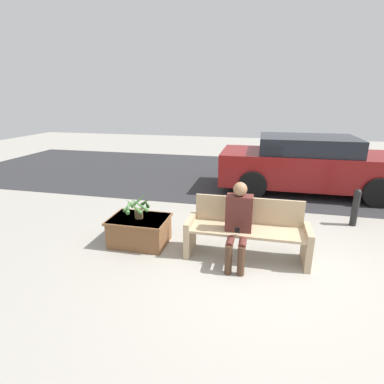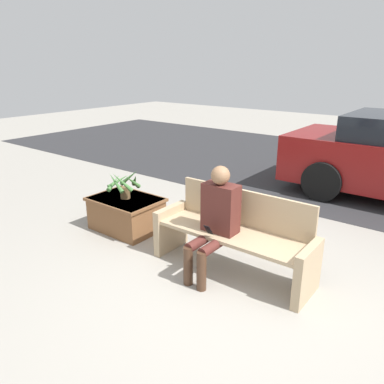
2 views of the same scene
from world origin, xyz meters
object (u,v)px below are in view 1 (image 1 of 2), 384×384
Objects in this scene: person_seated at (238,220)px; bollard_post at (356,206)px; bench at (247,230)px; parked_car at (308,164)px; potted_plant at (138,206)px; planter_box at (140,230)px.

bollard_post is (2.12, 1.86, -0.29)m from person_seated.
person_seated is at bearing -138.73° from bollard_post.
bench is 1.51× the size of person_seated.
parked_car is at bearing 106.22° from bollard_post.
person_seated is 1.69m from potted_plant.
person_seated is at bearing -110.60° from parked_car.
parked_car is (1.38, 3.80, 0.30)m from bench.
parked_car is (1.50, 4.00, 0.05)m from person_seated.
potted_plant reaches higher than bollard_post.
bollard_post is (3.79, 1.65, 0.14)m from planter_box.
parked_car is at bearing 69.40° from person_seated.
person_seated is at bearing -122.43° from bench.
bench is 3.90× the size of potted_plant.
parked_car is (3.18, 3.78, 0.06)m from potted_plant.
planter_box is 1.32× the size of bollard_post.
planter_box is 0.43m from potted_plant.
parked_car is at bearing 49.95° from potted_plant.
person_seated reaches higher than bollard_post.
potted_plant is (-1.68, 0.21, -0.00)m from person_seated.
person_seated reaches higher than potted_plant.
planter_box is at bearing -129.98° from parked_car.
bollard_post is (2.00, 1.66, -0.04)m from bench.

